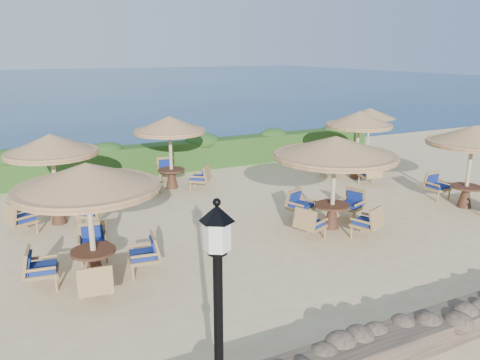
% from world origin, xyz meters
% --- Properties ---
extents(ground, '(120.00, 120.00, 0.00)m').
position_xyz_m(ground, '(0.00, 0.00, 0.00)').
color(ground, beige).
rests_on(ground, ground).
extents(sea, '(160.00, 160.00, 0.00)m').
position_xyz_m(sea, '(0.00, 70.00, 0.00)').
color(sea, navy).
rests_on(sea, ground).
extents(hedge, '(18.00, 0.90, 1.20)m').
position_xyz_m(hedge, '(0.00, 7.20, 0.60)').
color(hedge, '#1E4014').
rests_on(hedge, ground).
extents(stone_wall, '(15.00, 0.65, 0.44)m').
position_xyz_m(stone_wall, '(0.00, -6.20, 0.22)').
color(stone_wall, brown).
rests_on(stone_wall, ground).
extents(lamp_post, '(0.44, 0.44, 3.31)m').
position_xyz_m(lamp_post, '(-4.80, -6.80, 1.55)').
color(lamp_post, black).
rests_on(lamp_post, ground).
extents(extra_parasol, '(2.30, 2.30, 2.41)m').
position_xyz_m(extra_parasol, '(7.80, 5.20, 2.17)').
color(extra_parasol, tan).
rests_on(extra_parasol, ground).
extents(cafe_set_0, '(3.07, 3.07, 2.65)m').
position_xyz_m(cafe_set_0, '(-5.39, -1.29, 1.89)').
color(cafe_set_0, tan).
rests_on(cafe_set_0, ground).
extents(cafe_set_1, '(3.43, 3.43, 2.65)m').
position_xyz_m(cafe_set_1, '(1.18, -1.03, 1.96)').
color(cafe_set_1, tan).
rests_on(cafe_set_1, ground).
extents(cafe_set_2, '(2.80, 2.83, 2.65)m').
position_xyz_m(cafe_set_2, '(6.16, -1.41, 2.01)').
color(cafe_set_2, tan).
rests_on(cafe_set_2, ground).
extents(cafe_set_3, '(2.75, 2.72, 2.65)m').
position_xyz_m(cafe_set_3, '(-5.76, 2.76, 1.85)').
color(cafe_set_3, tan).
rests_on(cafe_set_3, ground).
extents(cafe_set_4, '(2.75, 2.71, 2.65)m').
position_xyz_m(cafe_set_4, '(-1.64, 4.85, 1.85)').
color(cafe_set_4, tan).
rests_on(cafe_set_4, ground).
extents(cafe_set_5, '(2.73, 2.72, 2.65)m').
position_xyz_m(cafe_set_5, '(5.32, 2.97, 1.85)').
color(cafe_set_5, tan).
rests_on(cafe_set_5, ground).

